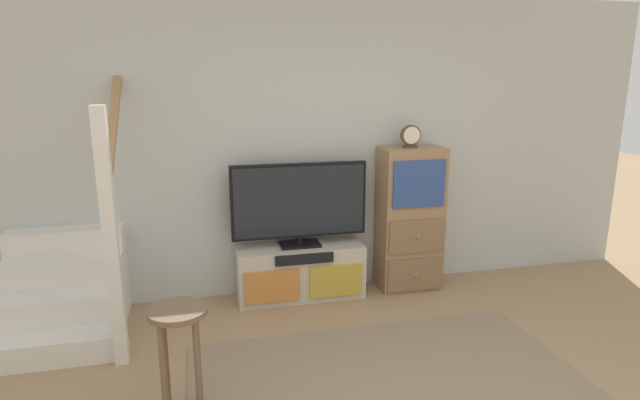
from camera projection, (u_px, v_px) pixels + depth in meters
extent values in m
cube|color=#B2B7B2|center=(326.00, 146.00, 4.71)|extent=(6.40, 0.12, 2.70)
cube|color=#847056|center=(396.00, 392.00, 3.26)|extent=(2.60, 1.80, 0.01)
cube|color=#BCB29E|center=(300.00, 272.00, 4.65)|extent=(1.14, 0.36, 0.49)
cube|color=#BC7533|center=(272.00, 287.00, 4.42)|extent=(0.48, 0.02, 0.29)
cube|color=#B79333|center=(336.00, 281.00, 4.54)|extent=(0.48, 0.02, 0.29)
cube|color=black|center=(305.00, 259.00, 4.43)|extent=(0.51, 0.02, 0.09)
cube|color=black|center=(300.00, 244.00, 4.61)|extent=(0.36, 0.22, 0.02)
cylinder|color=black|center=(300.00, 240.00, 4.60)|extent=(0.05, 0.05, 0.06)
cube|color=black|center=(299.00, 200.00, 4.52)|extent=(1.21, 0.05, 0.67)
cube|color=black|center=(300.00, 201.00, 4.49)|extent=(1.16, 0.01, 0.62)
cube|color=#93704C|center=(410.00, 219.00, 4.80)|extent=(0.58, 0.34, 1.35)
cube|color=brown|center=(415.00, 274.00, 4.74)|extent=(0.53, 0.02, 0.31)
sphere|color=olive|center=(416.00, 275.00, 4.73)|extent=(0.03, 0.03, 0.03)
cube|color=brown|center=(417.00, 236.00, 4.66)|extent=(0.53, 0.02, 0.31)
sphere|color=olive|center=(418.00, 237.00, 4.64)|extent=(0.03, 0.03, 0.03)
cube|color=#2D4784|center=(419.00, 184.00, 4.54)|extent=(0.49, 0.02, 0.43)
cube|color=#4C3823|center=(410.00, 147.00, 4.61)|extent=(0.11, 0.08, 0.02)
cylinder|color=brown|center=(411.00, 135.00, 4.59)|extent=(0.18, 0.04, 0.18)
cylinder|color=beige|center=(412.00, 135.00, 4.57)|extent=(0.15, 0.01, 0.15)
cube|color=silver|center=(49.00, 349.00, 3.61)|extent=(0.90, 0.26, 0.19)
cube|color=silver|center=(57.00, 320.00, 3.84)|extent=(0.90, 0.26, 0.38)
cube|color=silver|center=(64.00, 295.00, 4.06)|extent=(0.90, 0.26, 0.57)
cube|color=silver|center=(70.00, 272.00, 4.28)|extent=(0.90, 0.26, 0.76)
cube|color=silver|center=(76.00, 251.00, 4.51)|extent=(0.90, 0.26, 0.95)
cube|color=silver|center=(111.00, 241.00, 3.42)|extent=(0.09, 0.09, 1.80)
cube|color=#9E7547|center=(114.00, 114.00, 3.84)|extent=(0.06, 1.33, 0.99)
cylinder|color=brown|center=(164.00, 377.00, 2.86)|extent=(0.04, 0.04, 0.66)
cylinder|color=brown|center=(198.00, 373.00, 2.90)|extent=(0.04, 0.04, 0.66)
cylinder|color=brown|center=(166.00, 360.00, 3.04)|extent=(0.04, 0.04, 0.66)
cylinder|color=brown|center=(198.00, 356.00, 3.08)|extent=(0.04, 0.04, 0.66)
cylinder|color=brown|center=(178.00, 311.00, 2.89)|extent=(0.34, 0.34, 0.03)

